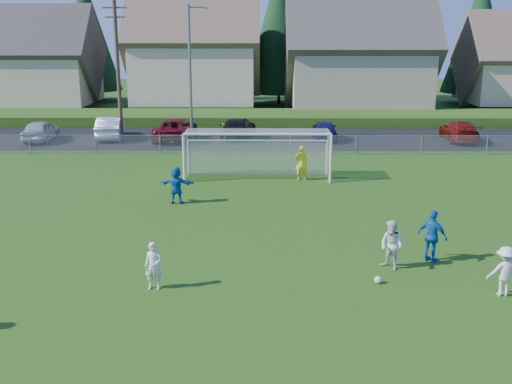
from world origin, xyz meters
TOP-DOWN VIEW (x-y plane):
  - ground at (0.00, 0.00)m, footprint 160.00×160.00m
  - asphalt_lot at (0.00, 27.50)m, footprint 60.00×60.00m
  - grass_embankment at (0.00, 35.00)m, footprint 70.00×6.00m
  - soccer_ball at (3.73, 2.66)m, footprint 0.22×0.22m
  - player_white_a at (-2.95, 2.21)m, footprint 0.55×0.38m
  - player_white_b at (4.33, 3.79)m, footprint 0.97×0.99m
  - player_white_c at (7.15, 1.86)m, footprint 0.95×0.55m
  - player_blue_a at (5.80, 4.47)m, footprint 1.05×1.00m
  - player_blue_b at (-3.52, 11.25)m, footprint 1.58×0.67m
  - goalkeeper at (2.24, 15.50)m, footprint 0.65×0.43m
  - car_a at (-14.97, 26.49)m, footprint 1.85×4.24m
  - car_b at (-10.40, 27.49)m, footprint 2.23×4.80m
  - car_c at (-5.76, 27.09)m, footprint 2.62×5.43m
  - car_d at (-1.43, 27.73)m, footprint 2.55×5.14m
  - car_e at (4.60, 27.13)m, footprint 1.73×4.03m
  - car_g at (13.82, 26.76)m, footprint 2.20×4.81m
  - soccer_goal at (0.00, 16.05)m, footprint 7.42×1.90m
  - chainlink_fence at (0.00, 22.00)m, footprint 52.06×0.06m
  - streetlight at (-4.45, 26.00)m, footprint 1.38×0.18m
  - utility_pole at (-9.50, 27.00)m, footprint 1.60×0.26m
  - houses_row at (1.97, 42.46)m, footprint 53.90×11.45m
  - tree_row at (1.04, 48.74)m, footprint 65.98×12.36m

SIDE VIEW (x-z plane):
  - ground at x=0.00m, z-range 0.00..0.00m
  - asphalt_lot at x=0.00m, z-range 0.01..0.01m
  - soccer_ball at x=3.73m, z-range 0.00..0.22m
  - grass_embankment at x=0.00m, z-range 0.00..0.80m
  - chainlink_fence at x=0.00m, z-range 0.03..1.23m
  - car_e at x=4.60m, z-range 0.00..1.36m
  - car_g at x=13.82m, z-range 0.00..1.37m
  - car_a at x=-14.97m, z-range 0.00..1.42m
  - car_d at x=-1.43m, z-range 0.00..1.43m
  - player_white_a at x=-2.95m, z-range 0.00..1.44m
  - player_white_c at x=7.15m, z-range 0.00..1.47m
  - car_c at x=-5.76m, z-range 0.00..1.49m
  - car_b at x=-10.40m, z-range 0.00..1.52m
  - player_white_b at x=4.33m, z-range 0.00..1.61m
  - player_blue_b at x=-3.52m, z-range 0.00..1.65m
  - player_blue_a at x=5.80m, z-range 0.00..1.75m
  - goalkeeper at x=2.24m, z-range 0.00..1.77m
  - soccer_goal at x=0.00m, z-range 0.38..2.88m
  - streetlight at x=-4.45m, z-range 0.34..9.34m
  - utility_pole at x=-9.50m, z-range 0.15..10.15m
  - tree_row at x=1.04m, z-range 0.01..13.81m
  - houses_row at x=1.97m, z-range 0.69..13.97m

